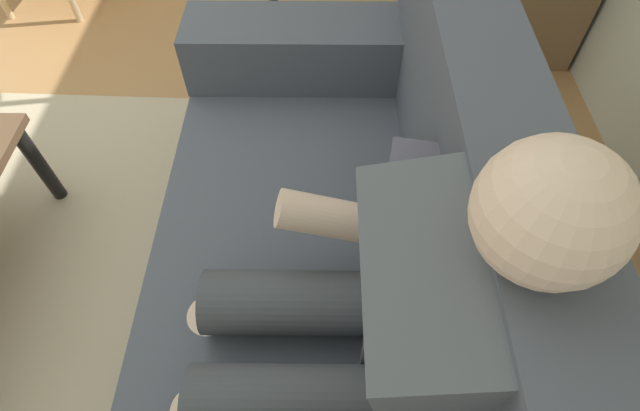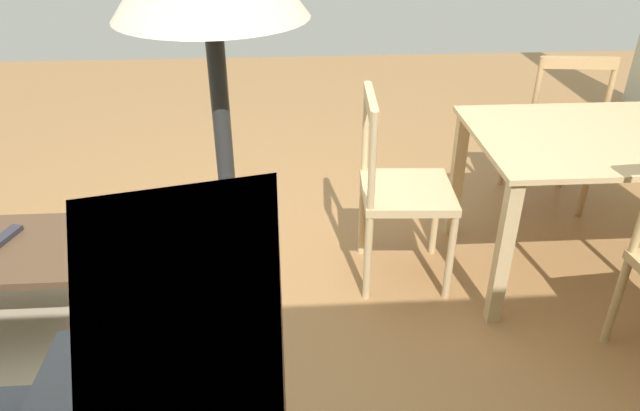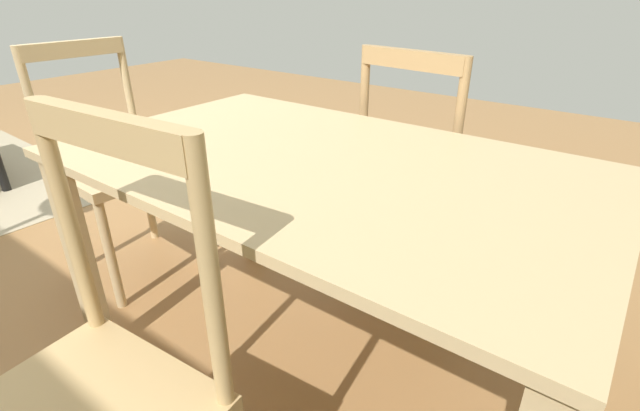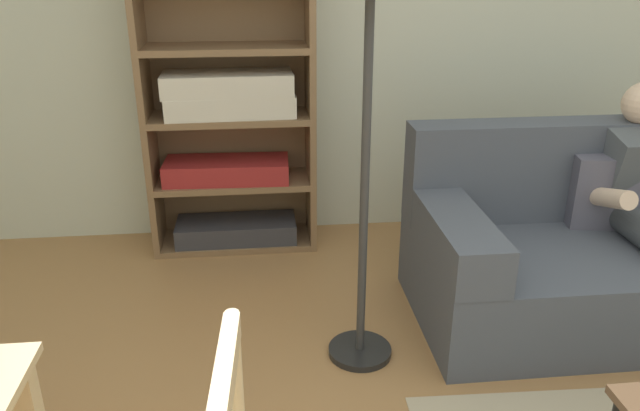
% 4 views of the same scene
% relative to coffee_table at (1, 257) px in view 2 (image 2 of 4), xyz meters
% --- Properties ---
extents(ground_plane, '(8.40, 8.40, 0.00)m').
position_rel_coffee_table_xyz_m(ground_plane, '(-1.12, -0.09, -0.34)').
color(ground_plane, '#9E7042').
extents(coffee_table, '(0.91, 0.54, 0.39)m').
position_rel_coffee_table_xyz_m(coffee_table, '(0.00, 0.00, 0.00)').
color(coffee_table, brown).
rests_on(coffee_table, ground_plane).
extents(tv_remote, '(0.10, 0.18, 0.02)m').
position_rel_coffee_table_xyz_m(tv_remote, '(-0.01, -0.06, 0.07)').
color(tv_remote, '#2D2D38').
rests_on(tv_remote, coffee_table).
extents(dining_table, '(1.39, 0.84, 0.73)m').
position_rel_coffee_table_xyz_m(dining_table, '(-2.79, -0.23, 0.29)').
color(dining_table, '#D1B27F').
rests_on(dining_table, ground_plane).
extents(dining_chair_facing_couch, '(0.44, 0.44, 0.94)m').
position_rel_coffee_table_xyz_m(dining_chair_facing_couch, '(-1.77, -0.23, 0.13)').
color(dining_chair_facing_couch, '#D1B27F').
rests_on(dining_chair_facing_couch, ground_plane).
extents(dining_chair_by_doorway, '(0.46, 0.46, 0.94)m').
position_rel_coffee_table_xyz_m(dining_chair_by_doorway, '(-2.79, -0.92, 0.11)').
color(dining_chair_by_doorway, tan).
rests_on(dining_chair_by_doorway, ground_plane).
extents(area_rug, '(2.05, 1.47, 0.01)m').
position_rel_coffee_table_xyz_m(area_rug, '(0.00, 0.00, -0.34)').
color(area_rug, tan).
rests_on(area_rug, ground_plane).
extents(floor_lamp, '(0.36, 0.36, 1.79)m').
position_rel_coffee_table_xyz_m(floor_lamp, '(-1.11, 1.05, 1.17)').
color(floor_lamp, black).
rests_on(floor_lamp, ground_plane).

